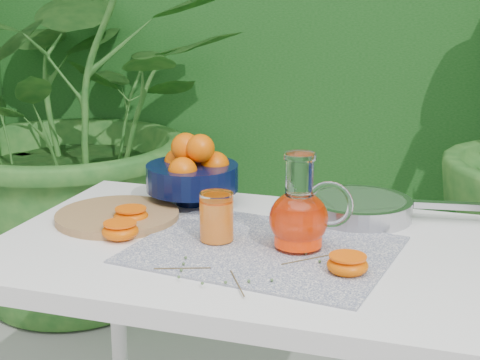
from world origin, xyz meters
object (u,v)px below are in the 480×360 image
(juice_pitcher, at_px, (300,216))
(white_table, at_px, (237,278))
(fruit_bowl, at_px, (193,171))
(saute_pan, at_px, (360,207))
(cutting_board, at_px, (117,216))

(juice_pitcher, bearing_deg, white_table, 177.90)
(fruit_bowl, distance_m, saute_pan, 0.41)
(white_table, height_order, juice_pitcher, juice_pitcher)
(fruit_bowl, distance_m, juice_pitcher, 0.40)
(white_table, xyz_separation_m, cutting_board, (-0.31, 0.05, 0.09))
(white_table, distance_m, saute_pan, 0.34)
(fruit_bowl, bearing_deg, saute_pan, 1.84)
(juice_pitcher, distance_m, saute_pan, 0.27)
(white_table, height_order, fruit_bowl, fruit_bowl)
(saute_pan, bearing_deg, juice_pitcher, -108.74)
(white_table, distance_m, cutting_board, 0.32)
(white_table, relative_size, saute_pan, 2.23)
(juice_pitcher, relative_size, saute_pan, 0.44)
(fruit_bowl, relative_size, saute_pan, 0.52)
(fruit_bowl, xyz_separation_m, saute_pan, (0.41, 0.01, -0.06))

